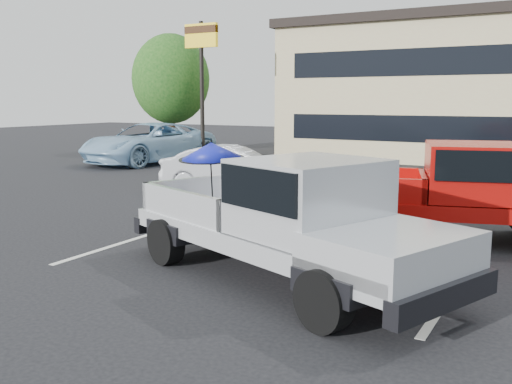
% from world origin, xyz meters
% --- Properties ---
extents(ground, '(90.00, 90.00, 0.00)m').
position_xyz_m(ground, '(0.00, 0.00, 0.00)').
color(ground, black).
rests_on(ground, ground).
extents(stripe_left, '(0.12, 5.00, 0.01)m').
position_xyz_m(stripe_left, '(-3.00, 2.00, 0.00)').
color(stripe_left, silver).
rests_on(stripe_left, ground).
extents(stripe_right, '(0.12, 5.00, 0.01)m').
position_xyz_m(stripe_right, '(3.00, 2.00, 0.00)').
color(stripe_right, silver).
rests_on(stripe_right, ground).
extents(motel_sign, '(1.60, 0.22, 6.00)m').
position_xyz_m(motel_sign, '(-10.00, 14.00, 4.65)').
color(motel_sign, black).
rests_on(motel_sign, ground).
extents(tree_left, '(3.96, 3.96, 6.02)m').
position_xyz_m(tree_left, '(-14.00, 17.00, 3.73)').
color(tree_left, '#332114').
rests_on(tree_left, ground).
extents(silver_pickup, '(6.01, 3.90, 2.06)m').
position_xyz_m(silver_pickup, '(0.94, 0.56, 1.05)').
color(silver_pickup, black).
rests_on(silver_pickup, ground).
extents(red_pickup, '(6.00, 3.46, 1.87)m').
position_xyz_m(red_pickup, '(2.52, 4.61, 1.02)').
color(red_pickup, black).
rests_on(red_pickup, ground).
extents(silver_sedan, '(4.29, 2.17, 1.35)m').
position_xyz_m(silver_sedan, '(-4.39, 7.39, 0.67)').
color(silver_sedan, silver).
rests_on(silver_sedan, ground).
extents(blue_suv, '(3.63, 6.48, 1.71)m').
position_xyz_m(blue_suv, '(-11.62, 12.30, 0.86)').
color(blue_suv, '#95BFDE').
rests_on(blue_suv, ground).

